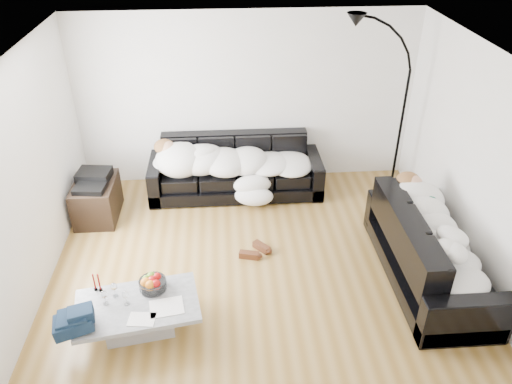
{
  "coord_description": "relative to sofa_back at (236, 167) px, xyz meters",
  "views": [
    {
      "loc": [
        -0.37,
        -4.74,
        4.05
      ],
      "look_at": [
        0.0,
        0.3,
        0.9
      ],
      "focal_mm": 35.0,
      "sensor_mm": 36.0,
      "label": 1
    }
  ],
  "objects": [
    {
      "name": "sleeper_right",
      "position": [
        2.19,
        -2.12,
        0.23
      ],
      "size": [
        0.79,
        1.88,
        0.46
      ],
      "primitive_type": null,
      "rotation": [
        0.0,
        0.0,
        1.57
      ],
      "color": "white",
      "rests_on": "sofa_right"
    },
    {
      "name": "candle_left",
      "position": [
        -1.58,
        -2.47,
        0.05
      ],
      "size": [
        0.05,
        0.05,
        0.21
      ],
      "primitive_type": "cylinder",
      "rotation": [
        0.0,
        0.0,
        -0.27
      ],
      "color": "maroon",
      "rests_on": "coffee_table"
    },
    {
      "name": "sofa_right",
      "position": [
        2.19,
        -2.12,
        0.03
      ],
      "size": [
        0.94,
        2.19,
        0.89
      ],
      "primitive_type": "cube",
      "rotation": [
        0.0,
        0.0,
        1.57
      ],
      "color": "black",
      "rests_on": "ground"
    },
    {
      "name": "wine_glass_c",
      "position": [
        -1.22,
        -2.7,
        0.03
      ],
      "size": [
        0.08,
        0.08,
        0.17
      ],
      "primitive_type": "cylinder",
      "rotation": [
        0.0,
        0.0,
        -0.18
      ],
      "color": "white",
      "rests_on": "coffee_table"
    },
    {
      "name": "ground",
      "position": [
        0.2,
        -1.79,
        -0.42
      ],
      "size": [
        5.0,
        5.0,
        0.0
      ],
      "primitive_type": "plane",
      "color": "brown",
      "rests_on": "ground"
    },
    {
      "name": "newspaper_b",
      "position": [
        -1.05,
        -2.93,
        -0.05
      ],
      "size": [
        0.28,
        0.22,
        0.01
      ],
      "primitive_type": "cube",
      "rotation": [
        0.0,
        0.0,
        -0.12
      ],
      "color": "silver",
      "rests_on": "coffee_table"
    },
    {
      "name": "stereo",
      "position": [
        -1.96,
        -0.52,
        0.2
      ],
      "size": [
        0.48,
        0.39,
        0.13
      ],
      "primitive_type": "cube",
      "rotation": [
        0.0,
        0.0,
        -0.12
      ],
      "color": "black",
      "rests_on": "av_cabinet"
    },
    {
      "name": "newspaper_a",
      "position": [
        -0.81,
        -2.78,
        -0.05
      ],
      "size": [
        0.38,
        0.31,
        0.01
      ],
      "primitive_type": "cube",
      "rotation": [
        0.0,
        0.0,
        0.17
      ],
      "color": "silver",
      "rests_on": "coffee_table"
    },
    {
      "name": "wine_glass_b",
      "position": [
        -1.44,
        -2.69,
        0.03
      ],
      "size": [
        0.09,
        0.09,
        0.17
      ],
      "primitive_type": "cylinder",
      "rotation": [
        0.0,
        0.0,
        0.3
      ],
      "color": "white",
      "rests_on": "coffee_table"
    },
    {
      "name": "shoes",
      "position": [
        0.18,
        -1.54,
        -0.37
      ],
      "size": [
        0.51,
        0.46,
        0.1
      ],
      "primitive_type": null,
      "rotation": [
        0.0,
        0.0,
        -0.46
      ],
      "color": "#472311",
      "rests_on": "ground"
    },
    {
      "name": "wall_left",
      "position": [
        -2.3,
        -1.79,
        0.88
      ],
      "size": [
        0.02,
        4.5,
        2.6
      ],
      "primitive_type": "cube",
      "color": "silver",
      "rests_on": "ground"
    },
    {
      "name": "wine_glass_a",
      "position": [
        -1.36,
        -2.58,
        0.03
      ],
      "size": [
        0.09,
        0.09,
        0.17
      ],
      "primitive_type": "cylinder",
      "rotation": [
        0.0,
        0.0,
        -0.31
      ],
      "color": "white",
      "rests_on": "coffee_table"
    },
    {
      "name": "wall_right",
      "position": [
        2.7,
        -1.79,
        0.88
      ],
      "size": [
        0.02,
        4.5,
        2.6
      ],
      "primitive_type": "cube",
      "color": "silver",
      "rests_on": "ground"
    },
    {
      "name": "floor_lamp",
      "position": [
        2.36,
        -0.19,
        0.75
      ],
      "size": [
        0.91,
        0.56,
        2.34
      ],
      "primitive_type": null,
      "rotation": [
        0.0,
        0.0,
        0.28
      ],
      "color": "black",
      "rests_on": "ground"
    },
    {
      "name": "navy_jacket",
      "position": [
        -1.64,
        -3.0,
        0.12
      ],
      "size": [
        0.44,
        0.38,
        0.19
      ],
      "primitive_type": null,
      "rotation": [
        0.0,
        0.0,
        0.16
      ],
      "color": "black",
      "rests_on": "coffee_table"
    },
    {
      "name": "ceiling",
      "position": [
        0.2,
        -1.79,
        2.18
      ],
      "size": [
        5.0,
        5.0,
        0.0
      ],
      "primitive_type": "plane",
      "color": "white",
      "rests_on": "ground"
    },
    {
      "name": "candle_right",
      "position": [
        -1.53,
        -2.48,
        0.06
      ],
      "size": [
        0.04,
        0.04,
        0.22
      ],
      "primitive_type": "cylinder",
      "rotation": [
        0.0,
        0.0,
        -0.07
      ],
      "color": "maroon",
      "rests_on": "coffee_table"
    },
    {
      "name": "coffee_table",
      "position": [
        -1.12,
        -2.71,
        -0.24
      ],
      "size": [
        1.35,
        0.92,
        0.36
      ],
      "primitive_type": "cube",
      "rotation": [
        0.0,
        0.0,
        0.16
      ],
      "color": "#939699",
      "rests_on": "ground"
    },
    {
      "name": "wall_back",
      "position": [
        0.2,
        0.46,
        0.88
      ],
      "size": [
        5.0,
        0.02,
        2.6
      ],
      "primitive_type": "cube",
      "color": "silver",
      "rests_on": "ground"
    },
    {
      "name": "av_cabinet",
      "position": [
        -1.96,
        -0.52,
        -0.14
      ],
      "size": [
        0.56,
        0.81,
        0.55
      ],
      "primitive_type": "cube",
      "rotation": [
        0.0,
        0.0,
        -0.01
      ],
      "color": "black",
      "rests_on": "ground"
    },
    {
      "name": "sleeper_back",
      "position": [
        0.0,
        -0.05,
        0.22
      ],
      "size": [
        2.16,
        0.75,
        0.43
      ],
      "primitive_type": null,
      "color": "white",
      "rests_on": "sofa_back"
    },
    {
      "name": "sofa_back",
      "position": [
        0.0,
        0.0,
        0.0
      ],
      "size": [
        2.56,
        0.89,
        0.84
      ],
      "primitive_type": "cube",
      "color": "black",
      "rests_on": "ground"
    },
    {
      "name": "teal_cushion",
      "position": [
        2.13,
        -1.44,
        0.3
      ],
      "size": [
        0.42,
        0.38,
        0.2
      ],
      "primitive_type": "ellipsoid",
      "rotation": [
        0.0,
        0.0,
        0.24
      ],
      "color": "#0C5A3D",
      "rests_on": "sofa_right"
    },
    {
      "name": "fruit_bowl",
      "position": [
        -0.98,
        -2.49,
        0.04
      ],
      "size": [
        0.37,
        0.37,
        0.18
      ],
      "primitive_type": "cylinder",
      "rotation": [
        0.0,
        0.0,
        0.31
      ],
      "color": "white",
      "rests_on": "coffee_table"
    }
  ]
}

